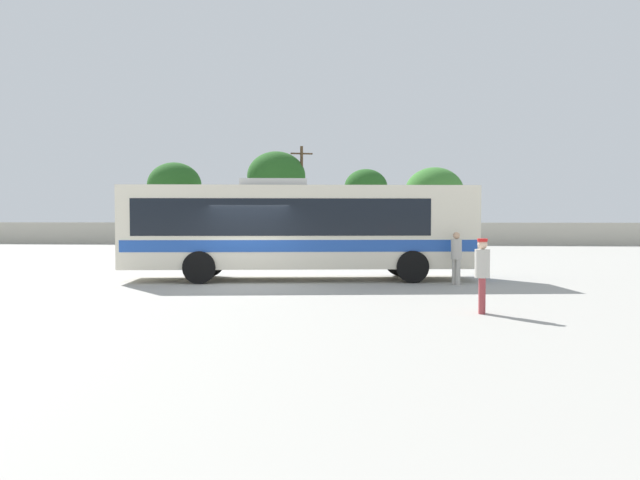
{
  "coord_description": "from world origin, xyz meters",
  "views": [
    {
      "loc": [
        3.76,
        -19.45,
        2.11
      ],
      "look_at": [
        1.89,
        4.73,
        1.24
      ],
      "focal_mm": 35.57,
      "sensor_mm": 36.0,
      "label": 1
    }
  ],
  "objects_px": {
    "passenger_waiting_on_apron": "(482,271)",
    "roadside_tree_right": "(434,192)",
    "attendant_by_bus_door": "(456,255)",
    "roadside_tree_left": "(174,185)",
    "parked_car_leftmost_black": "(166,236)",
    "coach_bus_cream_blue": "(296,226)",
    "roadside_tree_midright": "(366,188)",
    "roadside_tree_midleft": "(276,176)",
    "parked_car_second_silver": "(238,236)",
    "utility_pole_near": "(302,193)"
  },
  "relations": [
    {
      "from": "parked_car_leftmost_black",
      "to": "coach_bus_cream_blue",
      "type": "bearing_deg",
      "value": -62.41
    },
    {
      "from": "utility_pole_near",
      "to": "passenger_waiting_on_apron",
      "type": "bearing_deg",
      "value": -77.95
    },
    {
      "from": "passenger_waiting_on_apron",
      "to": "utility_pole_near",
      "type": "bearing_deg",
      "value": 102.05
    },
    {
      "from": "parked_car_leftmost_black",
      "to": "roadside_tree_left",
      "type": "bearing_deg",
      "value": 102.96
    },
    {
      "from": "passenger_waiting_on_apron",
      "to": "roadside_tree_midleft",
      "type": "relative_size",
      "value": 0.22
    },
    {
      "from": "roadside_tree_midright",
      "to": "passenger_waiting_on_apron",
      "type": "bearing_deg",
      "value": -85.77
    },
    {
      "from": "parked_car_second_silver",
      "to": "roadside_tree_midright",
      "type": "relative_size",
      "value": 0.72
    },
    {
      "from": "utility_pole_near",
      "to": "roadside_tree_midright",
      "type": "relative_size",
      "value": 1.32
    },
    {
      "from": "roadside_tree_left",
      "to": "roadside_tree_right",
      "type": "bearing_deg",
      "value": 9.26
    },
    {
      "from": "parked_car_second_silver",
      "to": "roadside_tree_left",
      "type": "xyz_separation_m",
      "value": [
        -7.13,
        8.27,
        4.0
      ]
    },
    {
      "from": "passenger_waiting_on_apron",
      "to": "roadside_tree_right",
      "type": "bearing_deg",
      "value": 85.64
    },
    {
      "from": "coach_bus_cream_blue",
      "to": "roadside_tree_right",
      "type": "xyz_separation_m",
      "value": [
        8.1,
        34.34,
        2.45
      ]
    },
    {
      "from": "passenger_waiting_on_apron",
      "to": "roadside_tree_midright",
      "type": "relative_size",
      "value": 0.28
    },
    {
      "from": "coach_bus_cream_blue",
      "to": "utility_pole_near",
      "type": "bearing_deg",
      "value": 95.71
    },
    {
      "from": "roadside_tree_right",
      "to": "passenger_waiting_on_apron",
      "type": "bearing_deg",
      "value": -94.36
    },
    {
      "from": "roadside_tree_right",
      "to": "roadside_tree_left",
      "type": "bearing_deg",
      "value": -170.74
    },
    {
      "from": "attendant_by_bus_door",
      "to": "roadside_tree_left",
      "type": "height_order",
      "value": "roadside_tree_left"
    },
    {
      "from": "parked_car_second_silver",
      "to": "roadside_tree_midright",
      "type": "height_order",
      "value": "roadside_tree_midright"
    },
    {
      "from": "parked_car_leftmost_black",
      "to": "utility_pole_near",
      "type": "bearing_deg",
      "value": 37.91
    },
    {
      "from": "parked_car_leftmost_black",
      "to": "passenger_waiting_on_apron",
      "type": "bearing_deg",
      "value": -60.69
    },
    {
      "from": "attendant_by_bus_door",
      "to": "roadside_tree_midleft",
      "type": "bearing_deg",
      "value": 108.09
    },
    {
      "from": "roadside_tree_right",
      "to": "coach_bus_cream_blue",
      "type": "bearing_deg",
      "value": -103.27
    },
    {
      "from": "attendant_by_bus_door",
      "to": "roadside_tree_midright",
      "type": "xyz_separation_m",
      "value": [
        -2.97,
        30.89,
        3.54
      ]
    },
    {
      "from": "parked_car_second_silver",
      "to": "utility_pole_near",
      "type": "xyz_separation_m",
      "value": [
        3.67,
        7.47,
        3.33
      ]
    },
    {
      "from": "coach_bus_cream_blue",
      "to": "parked_car_leftmost_black",
      "type": "height_order",
      "value": "coach_bus_cream_blue"
    },
    {
      "from": "parked_car_second_silver",
      "to": "roadside_tree_midright",
      "type": "xyz_separation_m",
      "value": [
        8.88,
        7.14,
        3.69
      ]
    },
    {
      "from": "coach_bus_cream_blue",
      "to": "roadside_tree_right",
      "type": "bearing_deg",
      "value": 76.73
    },
    {
      "from": "passenger_waiting_on_apron",
      "to": "roadside_tree_right",
      "type": "distance_m",
      "value": 41.79
    },
    {
      "from": "parked_car_second_silver",
      "to": "passenger_waiting_on_apron",
      "type": "bearing_deg",
      "value": -68.66
    },
    {
      "from": "parked_car_leftmost_black",
      "to": "roadside_tree_right",
      "type": "relative_size",
      "value": 0.66
    },
    {
      "from": "parked_car_leftmost_black",
      "to": "roadside_tree_midleft",
      "type": "distance_m",
      "value": 11.05
    },
    {
      "from": "coach_bus_cream_blue",
      "to": "roadside_tree_midleft",
      "type": "distance_m",
      "value": 30.89
    },
    {
      "from": "parked_car_second_silver",
      "to": "roadside_tree_left",
      "type": "bearing_deg",
      "value": 130.76
    },
    {
      "from": "attendant_by_bus_door",
      "to": "roadside_tree_right",
      "type": "distance_m",
      "value": 35.87
    },
    {
      "from": "attendant_by_bus_door",
      "to": "parked_car_second_silver",
      "type": "xyz_separation_m",
      "value": [
        -11.85,
        23.76,
        -0.15
      ]
    },
    {
      "from": "coach_bus_cream_blue",
      "to": "parked_car_second_silver",
      "type": "xyz_separation_m",
      "value": [
        -6.67,
        22.5,
        -1.03
      ]
    },
    {
      "from": "attendant_by_bus_door",
      "to": "roadside_tree_left",
      "type": "bearing_deg",
      "value": 120.65
    },
    {
      "from": "roadside_tree_left",
      "to": "roadside_tree_midright",
      "type": "relative_size",
      "value": 1.12
    },
    {
      "from": "attendant_by_bus_door",
      "to": "roadside_tree_right",
      "type": "xyz_separation_m",
      "value": [
        2.92,
        35.59,
        3.33
      ]
    },
    {
      "from": "coach_bus_cream_blue",
      "to": "roadside_tree_midright",
      "type": "xyz_separation_m",
      "value": [
        2.21,
        29.64,
        2.66
      ]
    },
    {
      "from": "coach_bus_cream_blue",
      "to": "passenger_waiting_on_apron",
      "type": "distance_m",
      "value": 8.77
    },
    {
      "from": "roadside_tree_left",
      "to": "attendant_by_bus_door",
      "type": "bearing_deg",
      "value": -59.35
    },
    {
      "from": "passenger_waiting_on_apron",
      "to": "parked_car_second_silver",
      "type": "distance_m",
      "value": 31.88
    },
    {
      "from": "roadside_tree_right",
      "to": "roadside_tree_midright",
      "type": "bearing_deg",
      "value": -141.41
    },
    {
      "from": "roadside_tree_midright",
      "to": "parked_car_second_silver",
      "type": "bearing_deg",
      "value": -141.21
    },
    {
      "from": "coach_bus_cream_blue",
      "to": "attendant_by_bus_door",
      "type": "xyz_separation_m",
      "value": [
        5.18,
        -1.26,
        -0.88
      ]
    },
    {
      "from": "coach_bus_cream_blue",
      "to": "utility_pole_near",
      "type": "height_order",
      "value": "utility_pole_near"
    },
    {
      "from": "coach_bus_cream_blue",
      "to": "roadside_tree_midright",
      "type": "bearing_deg",
      "value": 85.74
    },
    {
      "from": "parked_car_second_silver",
      "to": "attendant_by_bus_door",
      "type": "bearing_deg",
      "value": -63.49
    },
    {
      "from": "passenger_waiting_on_apron",
      "to": "roadside_tree_midleft",
      "type": "height_order",
      "value": "roadside_tree_midleft"
    }
  ]
}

